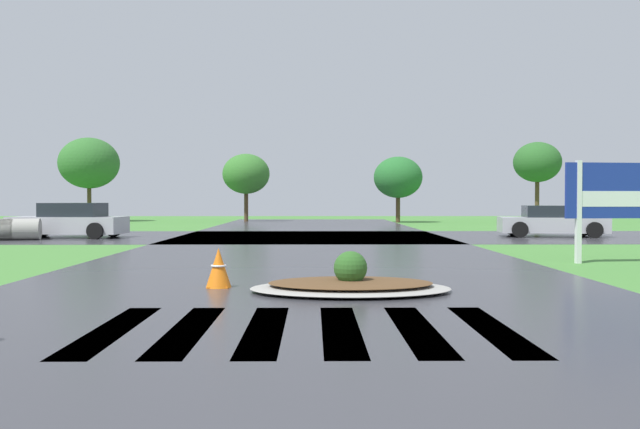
% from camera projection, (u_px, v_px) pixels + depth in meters
% --- Properties ---
extents(asphalt_roadway, '(10.90, 80.00, 0.01)m').
position_uv_depth(asphalt_roadway, '(306.00, 285.00, 12.52)').
color(asphalt_roadway, '#35353A').
rests_on(asphalt_roadway, ground).
extents(asphalt_cross_road, '(90.00, 9.81, 0.01)m').
position_uv_depth(asphalt_cross_road, '(310.00, 237.00, 28.42)').
color(asphalt_cross_road, '#35353A').
rests_on(asphalt_cross_road, ground).
extents(crosswalk_stripes, '(4.95, 3.27, 0.01)m').
position_uv_depth(crosswalk_stripes, '(303.00, 329.00, 8.25)').
color(crosswalk_stripes, white).
rests_on(crosswalk_stripes, ground).
extents(estate_billboard, '(2.97, 0.44, 2.47)m').
position_uv_depth(estate_billboard, '(624.00, 195.00, 16.83)').
color(estate_billboard, white).
rests_on(estate_billboard, ground).
extents(median_island, '(3.35, 2.20, 0.68)m').
position_uv_depth(median_island, '(350.00, 284.00, 11.59)').
color(median_island, '#9E9B93').
rests_on(median_island, ground).
extents(car_blue_compact, '(4.56, 2.39, 1.39)m').
position_uv_depth(car_blue_compact, '(69.00, 221.00, 27.69)').
color(car_blue_compact, '#B7B7BF').
rests_on(car_blue_compact, ground).
extents(car_dark_suv, '(4.39, 2.42, 1.27)m').
position_uv_depth(car_dark_suv, '(551.00, 222.00, 28.47)').
color(car_dark_suv, '#B7B7BF').
rests_on(car_dark_suv, ground).
extents(drainage_pipe_stack, '(2.49, 1.26, 0.81)m').
position_uv_depth(drainage_pipe_stack, '(7.00, 229.00, 26.04)').
color(drainage_pipe_stack, '#9E9B93').
rests_on(drainage_pipe_stack, ground).
extents(traffic_cone, '(0.45, 0.45, 0.70)m').
position_uv_depth(traffic_cone, '(219.00, 268.00, 12.13)').
color(traffic_cone, orange).
rests_on(traffic_cone, ground).
extents(background_treeline, '(45.62, 5.60, 5.70)m').
position_uv_depth(background_treeline, '(365.00, 169.00, 46.62)').
color(background_treeline, '#4C3823').
rests_on(background_treeline, ground).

